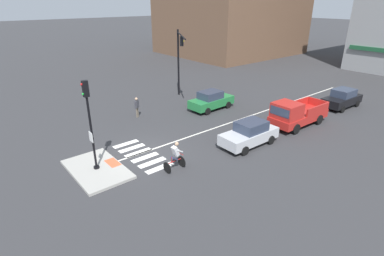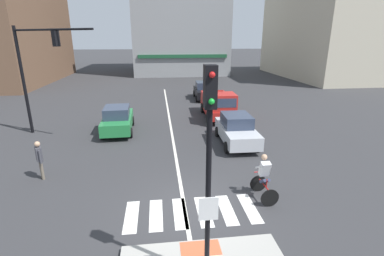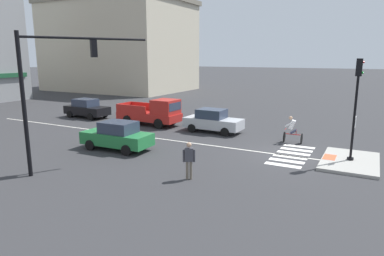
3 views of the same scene
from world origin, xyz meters
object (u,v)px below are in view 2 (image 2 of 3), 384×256
(signal_pole, at_px, (209,163))
(traffic_light_mast, at_px, (34,64))
(car_black_eastbound_distant, at_px, (204,91))
(cyclist, at_px, (264,176))
(pedestrian_at_curb_left, at_px, (39,157))
(car_green_westbound_far, at_px, (118,119))
(car_silver_eastbound_mid, at_px, (237,130))
(pickup_truck_red_eastbound_far, at_px, (219,106))

(signal_pole, relative_size, traffic_light_mast, 0.79)
(signal_pole, xyz_separation_m, car_black_eastbound_distant, (3.45, 21.41, -2.36))
(traffic_light_mast, height_order, cyclist, traffic_light_mast)
(traffic_light_mast, relative_size, cyclist, 3.77)
(signal_pole, bearing_deg, pedestrian_at_curb_left, 134.45)
(car_green_westbound_far, distance_m, car_silver_eastbound_mid, 7.42)
(pedestrian_at_curb_left, bearing_deg, traffic_light_mast, 108.34)
(cyclist, relative_size, pedestrian_at_curb_left, 1.01)
(pickup_truck_red_eastbound_far, bearing_deg, signal_pole, -103.21)
(cyclist, bearing_deg, car_black_eastbound_distant, 87.68)
(signal_pole, xyz_separation_m, pedestrian_at_curb_left, (-5.94, 6.06, -2.19))
(pickup_truck_red_eastbound_far, bearing_deg, cyclist, -93.31)
(signal_pole, distance_m, car_green_westbound_far, 12.79)
(cyclist, bearing_deg, car_silver_eastbound_mid, 84.48)
(car_green_westbound_far, distance_m, pickup_truck_red_eastbound_far, 7.24)
(car_black_eastbound_distant, height_order, cyclist, cyclist)
(traffic_light_mast, distance_m, car_green_westbound_far, 5.52)
(car_silver_eastbound_mid, distance_m, car_black_eastbound_distant, 12.26)
(pickup_truck_red_eastbound_far, relative_size, cyclist, 3.07)
(pickup_truck_red_eastbound_far, bearing_deg, car_silver_eastbound_mid, -90.84)
(car_green_westbound_far, bearing_deg, pedestrian_at_curb_left, -111.68)
(signal_pole, height_order, car_silver_eastbound_mid, signal_pole)
(traffic_light_mast, relative_size, car_silver_eastbound_mid, 1.53)
(car_black_eastbound_distant, bearing_deg, cyclist, -92.32)
(signal_pole, bearing_deg, cyclist, 52.21)
(signal_pole, relative_size, car_green_westbound_far, 1.21)
(traffic_light_mast, bearing_deg, pickup_truck_red_eastbound_far, 11.47)
(traffic_light_mast, height_order, car_green_westbound_far, traffic_light_mast)
(car_black_eastbound_distant, height_order, pickup_truck_red_eastbound_far, pickup_truck_red_eastbound_far)
(pedestrian_at_curb_left, bearing_deg, signal_pole, -45.55)
(signal_pole, bearing_deg, pickup_truck_red_eastbound_far, 76.79)
(traffic_light_mast, distance_m, pedestrian_at_curb_left, 7.01)
(pickup_truck_red_eastbound_far, distance_m, pedestrian_at_curb_left, 12.38)
(signal_pole, relative_size, pedestrian_at_curb_left, 3.01)
(car_green_westbound_far, distance_m, cyclist, 10.60)
(car_green_westbound_far, relative_size, car_black_eastbound_distant, 1.00)
(car_black_eastbound_distant, xyz_separation_m, pickup_truck_red_eastbound_far, (-0.11, -7.17, 0.17))
(pedestrian_at_curb_left, bearing_deg, car_black_eastbound_distant, 58.55)
(cyclist, bearing_deg, signal_pole, -127.79)
(car_green_westbound_far, xyz_separation_m, car_black_eastbound_distant, (7.01, 9.36, 0.00))
(signal_pole, height_order, car_black_eastbound_distant, signal_pole)
(car_green_westbound_far, height_order, pickup_truck_red_eastbound_far, pickup_truck_red_eastbound_far)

